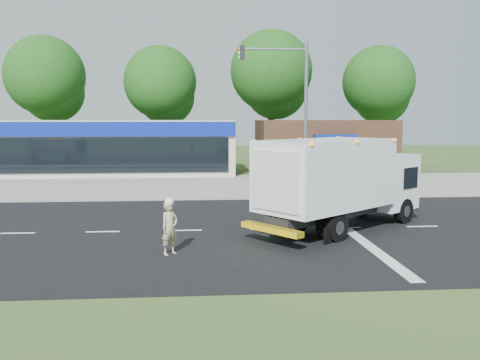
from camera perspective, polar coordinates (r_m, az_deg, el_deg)
The scene contains 11 objects.
ground at distance 19.03m, azimuth 2.97°, elevation -5.56°, with size 120.00×120.00×0.00m, color #385123.
road_asphalt at distance 19.03m, azimuth 2.97°, elevation -5.55°, with size 60.00×14.00×0.02m, color black.
sidewalk at distance 27.04m, azimuth 0.75°, elevation -1.71°, with size 60.00×2.40×0.12m, color gray.
parking_apron at distance 32.77m, azimuth -0.15°, elevation -0.28°, with size 60.00×9.00×0.02m, color gray.
lane_markings at distance 17.95m, azimuth 7.84°, elevation -6.32°, with size 55.20×7.00×0.01m.
ems_box_truck at distance 18.96m, azimuth 11.16°, elevation 0.26°, with size 7.46×6.57×3.39m.
emergency_worker at distance 15.54m, azimuth -7.90°, elevation -5.20°, with size 0.71×0.69×1.75m.
retail_strip_mall at distance 38.98m, azimuth -14.16°, elevation 3.61°, with size 18.00×6.20×4.00m.
brown_storefront at distance 39.60m, azimuth 9.37°, elevation 3.75°, with size 10.00×6.70×4.00m.
traffic_signal_pole at distance 26.47m, azimuth 6.03°, elevation 8.63°, with size 3.51×0.25×8.00m.
background_trees at distance 46.73m, azimuth -2.52°, elevation 10.90°, with size 36.77×7.39×12.10m.
Camera 1 is at (-2.40, -18.43, 4.10)m, focal length 38.00 mm.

